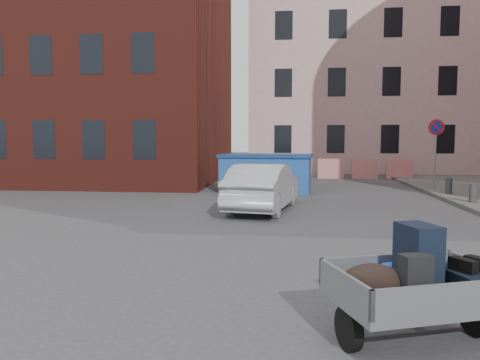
# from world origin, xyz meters

# --- Properties ---
(ground) EXTENTS (120.00, 120.00, 0.00)m
(ground) POSITION_xyz_m (0.00, 0.00, 0.00)
(ground) COLOR #38383A
(ground) RESTS_ON ground
(building_brick) EXTENTS (12.00, 10.00, 14.00)m
(building_brick) POSITION_xyz_m (-9.00, 13.00, 7.00)
(building_brick) COLOR #591E16
(building_brick) RESTS_ON ground
(building_pink) EXTENTS (16.00, 8.00, 14.00)m
(building_pink) POSITION_xyz_m (6.00, 22.00, 7.00)
(building_pink) COLOR #C49897
(building_pink) RESTS_ON ground
(far_building) EXTENTS (6.00, 6.00, 8.00)m
(far_building) POSITION_xyz_m (-20.00, 22.00, 4.00)
(far_building) COLOR maroon
(far_building) RESTS_ON ground
(no_parking_sign) EXTENTS (0.60, 0.09, 2.65)m
(no_parking_sign) POSITION_xyz_m (6.00, 9.48, 2.01)
(no_parking_sign) COLOR gray
(no_parking_sign) RESTS_ON sidewalk
(barriers) EXTENTS (4.70, 0.18, 1.00)m
(barriers) POSITION_xyz_m (4.20, 15.00, 0.50)
(barriers) COLOR red
(barriers) RESTS_ON ground
(trailer) EXTENTS (1.88, 1.98, 1.20)m
(trailer) POSITION_xyz_m (1.78, -4.44, 0.61)
(trailer) COLOR black
(trailer) RESTS_ON ground
(dumpster) EXTENTS (3.59, 2.08, 1.45)m
(dumpster) POSITION_xyz_m (-0.44, 8.70, 0.73)
(dumpster) COLOR #2252A6
(dumpster) RESTS_ON ground
(silver_car) EXTENTS (2.02, 4.23, 1.34)m
(silver_car) POSITION_xyz_m (-0.27, 4.09, 0.67)
(silver_car) COLOR #A2A5A9
(silver_car) RESTS_ON ground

